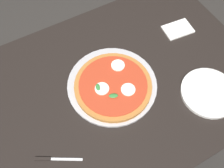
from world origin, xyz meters
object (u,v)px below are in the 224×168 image
Objects in this scene: napkin at (178,29)px; knife at (52,159)px; pizza at (113,86)px; dining_table at (122,93)px; serving_tray at (112,84)px; plate_white at (209,92)px.

napkin is 0.78m from knife.
napkin is at bearing -163.29° from pizza.
pizza reaches higher than dining_table.
knife is at bearing 25.78° from serving_tray.
pizza is at bearing 16.71° from napkin.
serving_tray reaches higher than knife.
dining_table is at bearing -39.27° from plate_white.
dining_table is 0.39m from napkin.
knife is (0.32, 0.14, -0.02)m from pizza.
pizza is at bearing -156.14° from knife.
dining_table is at bearing 179.12° from serving_tray.
plate_white is at bearing 140.73° from dining_table.
serving_tray is 0.39m from plate_white.
plate_white is 0.34m from napkin.
serving_tray is at bearing -34.57° from plate_white.
dining_table is 8.69× the size of napkin.
plate_white reaches higher than dining_table.
pizza is 0.43m from napkin.
napkin is (-0.36, -0.11, 0.12)m from dining_table.
serving_tray is at bearing -101.99° from pizza.
pizza is 2.06× the size of knife.
knife is (0.73, 0.27, -0.00)m from napkin.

